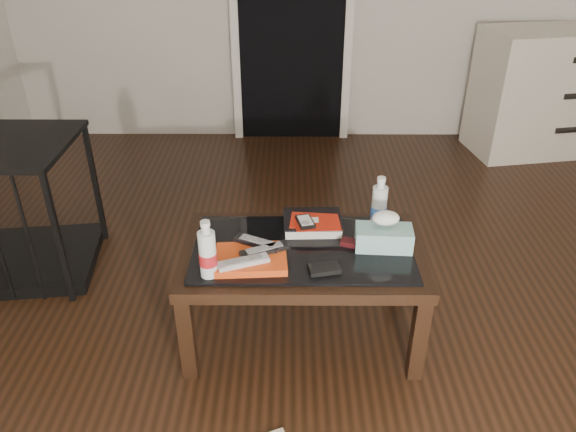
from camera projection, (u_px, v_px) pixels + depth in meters
name	position (u px, v px, depth m)	size (l,w,h in m)	color
ground	(383.00, 354.00, 2.43)	(5.00, 5.00, 0.00)	black
doorway	(292.00, 3.00, 4.04)	(0.90, 0.08, 2.07)	black
coffee_table	(302.00, 260.00, 2.35)	(1.00, 0.60, 0.46)	black
dresser	(559.00, 91.00, 4.12)	(1.27, 0.69, 0.90)	beige
magazines	(251.00, 259.00, 2.22)	(0.28, 0.21, 0.03)	#D84314
remote_silver	(243.00, 262.00, 2.16)	(0.20, 0.05, 0.02)	#B5B5BA
remote_black_front	(264.00, 250.00, 2.23)	(0.20, 0.05, 0.02)	black
remote_black_back	(258.00, 242.00, 2.27)	(0.20, 0.05, 0.02)	black
textbook	(312.00, 223.00, 2.44)	(0.25, 0.20, 0.05)	black
dvd_mailers	(313.00, 221.00, 2.41)	(0.19, 0.14, 0.01)	#B11B0B
ipod	(305.00, 222.00, 2.38)	(0.06, 0.10, 0.02)	black
flip_phone	(352.00, 243.00, 2.32)	(0.09, 0.05, 0.02)	black
wallet	(324.00, 269.00, 2.17)	(0.12, 0.07, 0.02)	black
water_bottle_left	(207.00, 249.00, 2.09)	(0.07, 0.07, 0.24)	silver
water_bottle_right	(379.00, 202.00, 2.40)	(0.07, 0.07, 0.24)	silver
tissue_box	(384.00, 238.00, 2.30)	(0.23, 0.12, 0.09)	teal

